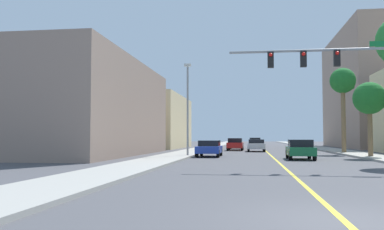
% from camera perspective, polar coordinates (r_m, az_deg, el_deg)
% --- Properties ---
extents(ground, '(192.00, 192.00, 0.00)m').
position_cam_1_polar(ground, '(50.58, 10.07, -4.84)').
color(ground, '#47474C').
extents(sidewalk_left, '(3.07, 168.00, 0.15)m').
position_cam_1_polar(sidewalk_left, '(50.92, 1.08, -4.79)').
color(sidewalk_left, '#9E9B93').
rests_on(sidewalk_left, ground).
extents(sidewalk_right, '(3.07, 168.00, 0.15)m').
position_cam_1_polar(sidewalk_right, '(51.48, 18.96, -4.61)').
color(sidewalk_right, '#9E9B93').
rests_on(sidewalk_right, ground).
extents(lane_marking_center, '(0.16, 144.00, 0.01)m').
position_cam_1_polar(lane_marking_center, '(50.58, 10.07, -4.83)').
color(lane_marking_center, yellow).
rests_on(lane_marking_center, ground).
extents(building_left_near, '(16.43, 23.14, 8.47)m').
position_cam_1_polar(building_left_near, '(40.36, -18.54, 0.81)').
color(building_left_near, gray).
rests_on(building_left_near, ground).
extents(building_left_far, '(16.45, 18.58, 7.64)m').
position_cam_1_polar(building_left_far, '(62.54, -8.77, -0.99)').
color(building_left_far, beige).
rests_on(building_left_far, ground).
extents(building_right_far, '(10.73, 25.73, 17.58)m').
position_cam_1_polar(building_right_far, '(69.12, 23.75, 3.17)').
color(building_right_far, gray).
rests_on(building_right_far, ground).
extents(traffic_signal_mast, '(9.77, 0.36, 6.48)m').
position_cam_1_polar(traffic_signal_mast, '(22.96, 21.52, 5.53)').
color(traffic_signal_mast, gray).
rests_on(traffic_signal_mast, sidewalk_right).
extents(street_lamp, '(0.56, 0.28, 7.55)m').
position_cam_1_polar(street_lamp, '(34.11, -0.61, 1.52)').
color(street_lamp, gray).
rests_on(street_lamp, sidewalk_left).
extents(palm_mid, '(2.53, 2.53, 5.78)m').
position_cam_1_polar(palm_mid, '(35.18, 23.29, 2.01)').
color(palm_mid, brown).
rests_on(palm_mid, sidewalk_right).
extents(palm_far, '(2.46, 2.46, 8.19)m').
position_cam_1_polar(palm_far, '(42.83, 20.08, 4.14)').
color(palm_far, brown).
rests_on(palm_far, sidewalk_right).
extents(car_gray, '(1.90, 3.93, 1.51)m').
position_cam_1_polar(car_gray, '(62.55, 8.72, -3.79)').
color(car_gray, slate).
rests_on(car_gray, ground).
extents(car_green, '(1.90, 3.97, 1.44)m').
position_cam_1_polar(car_green, '(31.06, 14.71, -4.57)').
color(car_green, '#196638').
rests_on(car_green, ground).
extents(car_yellow, '(1.88, 3.87, 1.40)m').
position_cam_1_polar(car_yellow, '(55.88, 6.14, -3.94)').
color(car_yellow, gold).
rests_on(car_yellow, ground).
extents(car_blue, '(1.92, 4.39, 1.34)m').
position_cam_1_polar(car_blue, '(34.40, 2.42, -4.57)').
color(car_blue, '#1E389E').
rests_on(car_blue, ground).
extents(car_silver, '(1.95, 4.36, 1.35)m').
position_cam_1_polar(car_silver, '(46.84, 8.86, -4.12)').
color(car_silver, '#BCBCC1').
rests_on(car_silver, ground).
extents(car_red, '(1.93, 4.16, 1.48)m').
position_cam_1_polar(car_red, '(49.93, 5.99, -4.02)').
color(car_red, red).
rests_on(car_red, ground).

